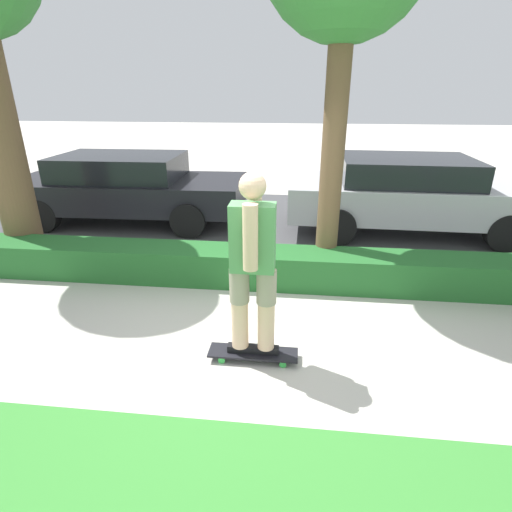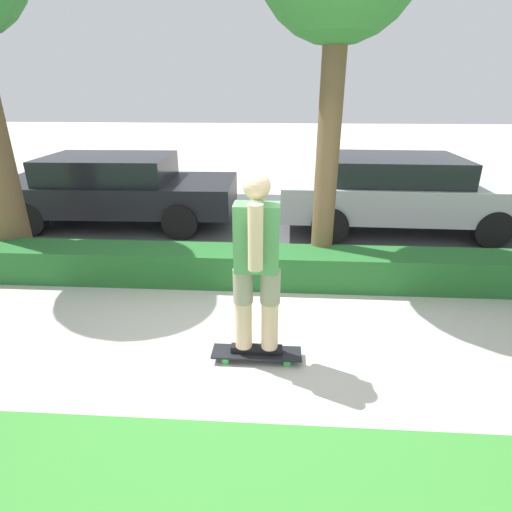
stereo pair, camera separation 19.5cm
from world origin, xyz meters
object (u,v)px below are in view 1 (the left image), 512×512
skater_person (253,264)px  skateboard (253,353)px  parked_car_front (127,187)px  parked_car_middle (409,193)px

skater_person → skateboard: bearing=-90.0°
skater_person → parked_car_front: skater_person is taller
parked_car_front → parked_car_middle: (5.49, -0.01, 0.02)m
parked_car_middle → skateboard: bearing=-118.4°
skateboard → parked_car_front: (-3.06, 4.31, 0.65)m
skater_person → parked_car_middle: bearing=60.5°
skater_person → parked_car_middle: skater_person is taller
skateboard → skater_person: skater_person is taller
parked_car_front → skateboard: bearing=-56.0°
skateboard → skater_person: size_ratio=0.50×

